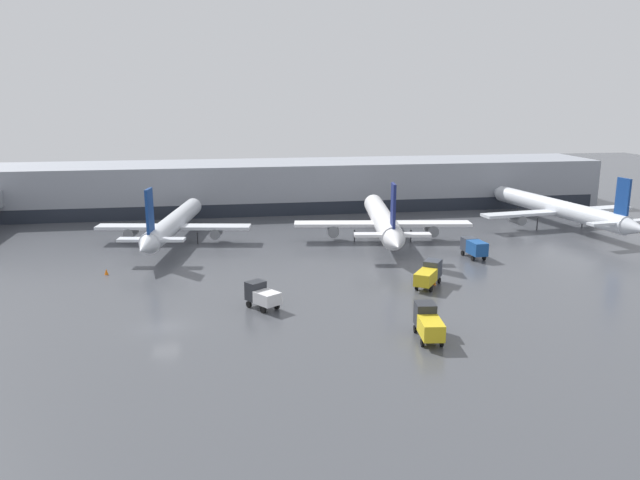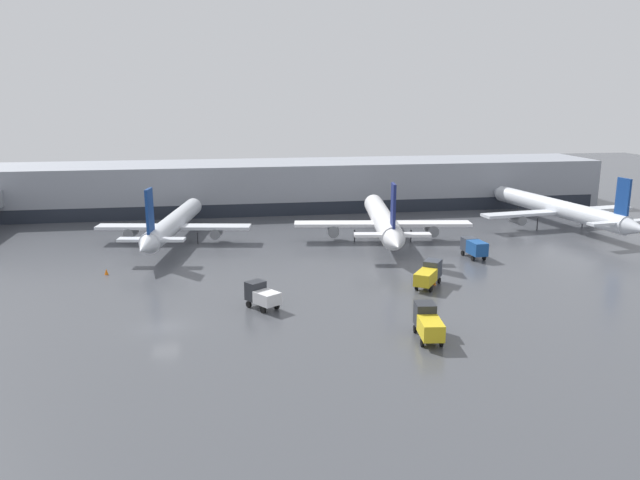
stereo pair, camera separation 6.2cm
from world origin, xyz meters
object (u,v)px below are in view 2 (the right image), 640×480
at_px(parked_jet_0, 173,224).
at_px(traffic_cone_0, 106,272).
at_px(traffic_cone_1, 435,282).
at_px(traffic_cone_3, 382,230).
at_px(service_truck_2, 428,322).
at_px(parked_jet_1, 383,220).
at_px(parked_jet_3, 558,209).
at_px(service_truck_3, 262,295).
at_px(service_truck_1, 429,274).
at_px(service_truck_0, 474,247).

bearing_deg(parked_jet_0, traffic_cone_0, 165.65).
xyz_separation_m(traffic_cone_1, traffic_cone_3, (1.44, 29.09, -0.04)).
relative_size(service_truck_2, traffic_cone_0, 7.31).
distance_m(parked_jet_1, traffic_cone_3, 7.22).
bearing_deg(parked_jet_0, service_truck_2, -139.41).
bearing_deg(parked_jet_3, service_truck_2, 131.29).
distance_m(service_truck_2, traffic_cone_3, 45.34).
relative_size(service_truck_3, traffic_cone_1, 5.58).
xyz_separation_m(parked_jet_3, service_truck_3, (-51.53, -32.12, -1.80)).
distance_m(parked_jet_0, service_truck_2, 49.14).
xyz_separation_m(parked_jet_0, traffic_cone_1, (31.25, -26.69, -2.55)).
distance_m(parked_jet_3, service_truck_2, 56.85).
xyz_separation_m(service_truck_3, traffic_cone_0, (-17.99, 15.53, -1.07)).
bearing_deg(parked_jet_1, service_truck_1, -172.94).
height_order(service_truck_2, traffic_cone_0, service_truck_2).
bearing_deg(traffic_cone_3, service_truck_2, -99.73).
bearing_deg(parked_jet_3, service_truck_1, 123.23).
distance_m(service_truck_3, traffic_cone_3, 40.39).
distance_m(parked_jet_1, service_truck_3, 34.19).
distance_m(service_truck_1, service_truck_2, 16.09).
relative_size(service_truck_0, service_truck_3, 1.13).
distance_m(traffic_cone_0, traffic_cone_3, 43.93).
height_order(parked_jet_0, traffic_cone_1, parked_jet_0).
bearing_deg(traffic_cone_0, parked_jet_1, 17.35).
distance_m(parked_jet_3, service_truck_3, 60.75).
bearing_deg(service_truck_1, parked_jet_1, 33.50).
bearing_deg(service_truck_2, traffic_cone_0, 57.77).
height_order(parked_jet_3, service_truck_3, parked_jet_3).
bearing_deg(parked_jet_3, service_truck_0, 119.43).
xyz_separation_m(service_truck_0, service_truck_2, (-15.66, -26.51, 0.03)).
relative_size(parked_jet_0, traffic_cone_3, 50.26).
height_order(parked_jet_1, traffic_cone_3, parked_jet_1).
height_order(parked_jet_0, traffic_cone_3, parked_jet_0).
bearing_deg(service_truck_1, service_truck_2, -164.20).
height_order(parked_jet_1, service_truck_3, parked_jet_1).
xyz_separation_m(parked_jet_0, service_truck_0, (40.68, -15.76, -1.38)).
distance_m(parked_jet_3, service_truck_0, 27.17).
distance_m(service_truck_2, traffic_cone_0, 41.62).
distance_m(parked_jet_0, service_truck_0, 43.65).
bearing_deg(service_truck_2, traffic_cone_1, -14.81).
relative_size(parked_jet_1, parked_jet_3, 0.91).
bearing_deg(service_truck_2, service_truck_1, -12.41).
relative_size(parked_jet_3, service_truck_3, 9.18).
height_order(parked_jet_3, service_truck_2, parked_jet_3).
bearing_deg(traffic_cone_3, service_truck_0, -66.23).
height_order(service_truck_0, traffic_cone_1, service_truck_0).
bearing_deg(traffic_cone_3, traffic_cone_0, -155.27).
distance_m(service_truck_0, service_truck_3, 33.80).
relative_size(parked_jet_0, service_truck_1, 6.06).
bearing_deg(traffic_cone_3, service_truck_3, -122.87).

